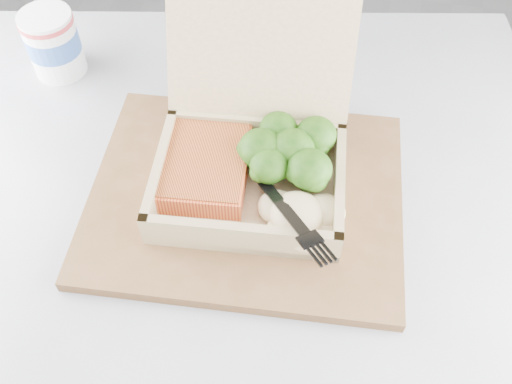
% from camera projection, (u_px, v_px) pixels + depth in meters
% --- Properties ---
extents(floor, '(4.00, 4.00, 0.00)m').
position_uv_depth(floor, '(315.00, 237.00, 1.49)').
color(floor, gray).
rests_on(floor, ground).
extents(cafe_table, '(0.94, 0.94, 0.73)m').
position_uv_depth(cafe_table, '(243.00, 303.00, 0.79)').
color(cafe_table, black).
rests_on(cafe_table, floor).
extents(serving_tray, '(0.38, 0.31, 0.02)m').
position_uv_depth(serving_tray, '(246.00, 196.00, 0.66)').
color(serving_tray, brown).
rests_on(serving_tray, cafe_table).
extents(takeout_container, '(0.23, 0.25, 0.19)m').
position_uv_depth(takeout_container, '(253.00, 140.00, 0.63)').
color(takeout_container, tan).
rests_on(takeout_container, serving_tray).
extents(salmon_fillet, '(0.11, 0.14, 0.03)m').
position_uv_depth(salmon_fillet, '(205.00, 164.00, 0.64)').
color(salmon_fillet, orange).
rests_on(salmon_fillet, takeout_container).
extents(broccoli_pile, '(0.12, 0.12, 0.04)m').
position_uv_depth(broccoli_pile, '(292.00, 155.00, 0.64)').
color(broccoli_pile, '#3A6F18').
rests_on(broccoli_pile, takeout_container).
extents(mashed_potatoes, '(0.09, 0.08, 0.03)m').
position_uv_depth(mashed_potatoes, '(297.00, 214.00, 0.60)').
color(mashed_potatoes, '#D2BE88').
rests_on(mashed_potatoes, takeout_container).
extents(plastic_fork, '(0.11, 0.14, 0.03)m').
position_uv_depth(plastic_fork, '(271.00, 189.00, 0.60)').
color(plastic_fork, black).
rests_on(plastic_fork, mashed_potatoes).
extents(paper_cup, '(0.07, 0.07, 0.09)m').
position_uv_depth(paper_cup, '(53.00, 42.00, 0.76)').
color(paper_cup, white).
rests_on(paper_cup, cafe_table).
extents(receipt, '(0.08, 0.14, 0.00)m').
position_uv_depth(receipt, '(244.00, 94.00, 0.77)').
color(receipt, white).
rests_on(receipt, cafe_table).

